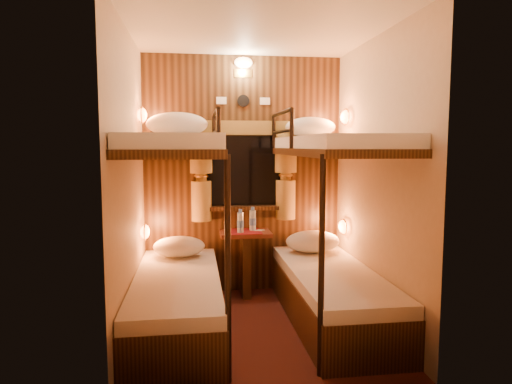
{
  "coord_description": "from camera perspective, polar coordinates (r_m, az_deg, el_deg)",
  "views": [
    {
      "loc": [
        -0.5,
        -3.6,
        1.5
      ],
      "look_at": [
        0.01,
        0.15,
        1.12
      ],
      "focal_mm": 32.0,
      "sensor_mm": 36.0,
      "label": 1
    }
  ],
  "objects": [
    {
      "name": "floor",
      "position": [
        3.93,
        0.15,
        -16.63
      ],
      "size": [
        2.1,
        2.1,
        0.0
      ],
      "primitive_type": "plane",
      "color": "#3C1110",
      "rests_on": "ground"
    },
    {
      "name": "ceiling",
      "position": [
        3.74,
        0.16,
        19.68
      ],
      "size": [
        2.1,
        2.1,
        0.0
      ],
      "primitive_type": "plane",
      "rotation": [
        3.14,
        0.0,
        0.0
      ],
      "color": "silver",
      "rests_on": "wall_back"
    },
    {
      "name": "wall_back",
      "position": [
        4.69,
        -1.62,
        2.12
      ],
      "size": [
        2.4,
        0.0,
        2.4
      ],
      "primitive_type": "plane",
      "rotation": [
        1.57,
        0.0,
        0.0
      ],
      "color": "#C6B293",
      "rests_on": "floor"
    },
    {
      "name": "wall_front",
      "position": [
        2.62,
        3.32,
        -0.83
      ],
      "size": [
        2.4,
        0.0,
        2.4
      ],
      "primitive_type": "plane",
      "rotation": [
        -1.57,
        0.0,
        0.0
      ],
      "color": "#C6B293",
      "rests_on": "floor"
    },
    {
      "name": "wall_left",
      "position": [
        3.65,
        -15.6,
        0.85
      ],
      "size": [
        0.0,
        2.4,
        2.4
      ],
      "primitive_type": "plane",
      "rotation": [
        1.57,
        0.0,
        1.57
      ],
      "color": "#C6B293",
      "rests_on": "floor"
    },
    {
      "name": "wall_right",
      "position": [
        3.91,
        14.82,
        1.19
      ],
      "size": [
        0.0,
        2.4,
        2.4
      ],
      "primitive_type": "plane",
      "rotation": [
        1.57,
        0.0,
        -1.57
      ],
      "color": "#C6B293",
      "rests_on": "floor"
    },
    {
      "name": "back_panel",
      "position": [
        4.67,
        -1.6,
        2.11
      ],
      "size": [
        2.0,
        0.03,
        2.4
      ],
      "primitive_type": "cube",
      "color": "black",
      "rests_on": "floor"
    },
    {
      "name": "bunk_left",
      "position": [
        3.79,
        -9.85,
        -8.68
      ],
      "size": [
        0.72,
        1.9,
        1.82
      ],
      "color": "black",
      "rests_on": "floor"
    },
    {
      "name": "bunk_right",
      "position": [
        3.96,
        9.43,
        -8.05
      ],
      "size": [
        0.72,
        1.9,
        1.82
      ],
      "color": "black",
      "rests_on": "floor"
    },
    {
      "name": "window",
      "position": [
        4.64,
        -1.56,
        1.85
      ],
      "size": [
        1.0,
        0.12,
        0.79
      ],
      "color": "black",
      "rests_on": "back_panel"
    },
    {
      "name": "curtains",
      "position": [
        4.61,
        -1.51,
        2.84
      ],
      "size": [
        1.1,
        0.22,
        1.0
      ],
      "color": "olive",
      "rests_on": "back_panel"
    },
    {
      "name": "back_fixtures",
      "position": [
        4.69,
        -1.59,
        14.94
      ],
      "size": [
        0.54,
        0.09,
        0.48
      ],
      "color": "black",
      "rests_on": "back_panel"
    },
    {
      "name": "reading_lamps",
      "position": [
        4.34,
        -1.12,
        2.35
      ],
      "size": [
        2.0,
        0.2,
        1.25
      ],
      "color": "orange",
      "rests_on": "wall_left"
    },
    {
      "name": "table",
      "position": [
        4.61,
        -1.32,
        -7.83
      ],
      "size": [
        0.5,
        0.34,
        0.66
      ],
      "color": "#5C2615",
      "rests_on": "floor"
    },
    {
      "name": "bottle_left",
      "position": [
        4.48,
        -1.96,
        -3.85
      ],
      "size": [
        0.07,
        0.07,
        0.23
      ],
      "rotation": [
        0.0,
        0.0,
        -0.15
      ],
      "color": "#99BFE5",
      "rests_on": "table"
    },
    {
      "name": "bottle_right",
      "position": [
        4.59,
        -0.42,
        -3.57
      ],
      "size": [
        0.07,
        0.07,
        0.24
      ],
      "rotation": [
        0.0,
        0.0,
        -0.23
      ],
      "color": "#99BFE5",
      "rests_on": "table"
    },
    {
      "name": "sachet_a",
      "position": [
        4.59,
        0.18,
        -4.85
      ],
      "size": [
        0.09,
        0.08,
        0.01
      ],
      "primitive_type": "cube",
      "rotation": [
        0.0,
        0.0,
        -0.26
      ],
      "color": "silver",
      "rests_on": "table"
    },
    {
      "name": "sachet_b",
      "position": [
        4.63,
        0.61,
        -4.77
      ],
      "size": [
        0.08,
        0.06,
        0.01
      ],
      "primitive_type": "cube",
      "rotation": [
        0.0,
        0.0,
        -0.1
      ],
      "color": "silver",
      "rests_on": "table"
    },
    {
      "name": "pillow_lower_left",
      "position": [
        4.4,
        -9.59,
        -6.74
      ],
      "size": [
        0.49,
        0.35,
        0.19
      ],
      "primitive_type": "ellipsoid",
      "color": "silver",
      "rests_on": "bunk_left"
    },
    {
      "name": "pillow_lower_right",
      "position": [
        4.55,
        7.09,
        -6.14
      ],
      "size": [
        0.53,
        0.38,
        0.21
      ],
      "primitive_type": "ellipsoid",
      "color": "silver",
      "rests_on": "bunk_right"
    },
    {
      "name": "pillow_upper_left",
      "position": [
        4.33,
        -9.84,
        8.34
      ],
      "size": [
        0.57,
        0.41,
        0.22
      ],
      "primitive_type": "ellipsoid",
      "color": "silver",
      "rests_on": "bunk_left"
    },
    {
      "name": "pillow_upper_right",
      "position": [
        4.6,
        6.81,
        8.06
      ],
      "size": [
        0.5,
        0.36,
        0.2
      ],
      "primitive_type": "ellipsoid",
      "color": "silver",
      "rests_on": "bunk_right"
    }
  ]
}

